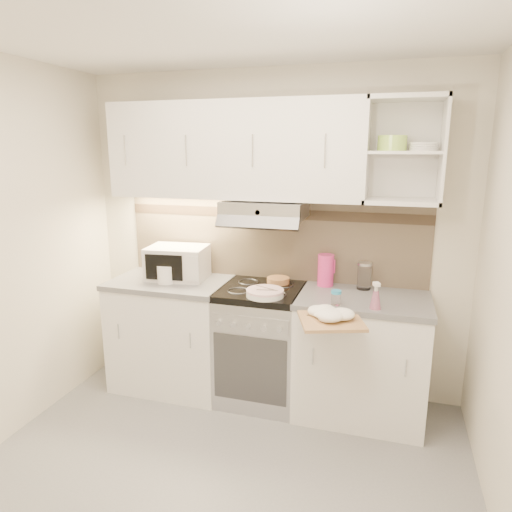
{
  "coord_description": "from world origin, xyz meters",
  "views": [
    {
      "loc": [
        0.89,
        -2.03,
        1.92
      ],
      "look_at": [
        0.0,
        0.95,
        1.18
      ],
      "focal_mm": 32.0,
      "sensor_mm": 36.0,
      "label": 1
    }
  ],
  "objects_px": {
    "plate_stack": "(265,293)",
    "spray_bottle": "(376,298)",
    "microwave": "(178,262)",
    "pink_pitcher": "(326,270)",
    "cutting_board": "(331,321)",
    "electric_range": "(261,344)",
    "watering_can": "(167,273)",
    "glass_jar": "(364,276)"
  },
  "relations": [
    {
      "from": "pink_pitcher",
      "to": "spray_bottle",
      "type": "relative_size",
      "value": 1.24
    },
    {
      "from": "plate_stack",
      "to": "pink_pitcher",
      "type": "distance_m",
      "value": 0.54
    },
    {
      "from": "pink_pitcher",
      "to": "cutting_board",
      "type": "height_order",
      "value": "pink_pitcher"
    },
    {
      "from": "plate_stack",
      "to": "spray_bottle",
      "type": "relative_size",
      "value": 1.37
    },
    {
      "from": "watering_can",
      "to": "cutting_board",
      "type": "bearing_deg",
      "value": -25.59
    },
    {
      "from": "microwave",
      "to": "plate_stack",
      "type": "relative_size",
      "value": 1.84
    },
    {
      "from": "electric_range",
      "to": "microwave",
      "type": "distance_m",
      "value": 0.92
    },
    {
      "from": "plate_stack",
      "to": "cutting_board",
      "type": "bearing_deg",
      "value": -27.75
    },
    {
      "from": "electric_range",
      "to": "glass_jar",
      "type": "bearing_deg",
      "value": 14.76
    },
    {
      "from": "spray_bottle",
      "to": "cutting_board",
      "type": "bearing_deg",
      "value": -159.83
    },
    {
      "from": "pink_pitcher",
      "to": "spray_bottle",
      "type": "distance_m",
      "value": 0.57
    },
    {
      "from": "plate_stack",
      "to": "pink_pitcher",
      "type": "relative_size",
      "value": 1.1
    },
    {
      "from": "microwave",
      "to": "plate_stack",
      "type": "height_order",
      "value": "microwave"
    },
    {
      "from": "plate_stack",
      "to": "cutting_board",
      "type": "relative_size",
      "value": 0.7
    },
    {
      "from": "electric_range",
      "to": "plate_stack",
      "type": "xyz_separation_m",
      "value": [
        0.08,
        -0.18,
        0.47
      ]
    },
    {
      "from": "watering_can",
      "to": "pink_pitcher",
      "type": "xyz_separation_m",
      "value": [
        1.18,
        0.28,
        0.04
      ]
    },
    {
      "from": "electric_range",
      "to": "spray_bottle",
      "type": "relative_size",
      "value": 4.63
    },
    {
      "from": "watering_can",
      "to": "cutting_board",
      "type": "distance_m",
      "value": 1.37
    },
    {
      "from": "cutting_board",
      "to": "watering_can",
      "type": "bearing_deg",
      "value": 145.61
    },
    {
      "from": "watering_can",
      "to": "pink_pitcher",
      "type": "relative_size",
      "value": 1.04
    },
    {
      "from": "spray_bottle",
      "to": "glass_jar",
      "type": "bearing_deg",
      "value": 82.46
    },
    {
      "from": "pink_pitcher",
      "to": "cutting_board",
      "type": "distance_m",
      "value": 0.67
    },
    {
      "from": "electric_range",
      "to": "spray_bottle",
      "type": "height_order",
      "value": "spray_bottle"
    },
    {
      "from": "watering_can",
      "to": "plate_stack",
      "type": "distance_m",
      "value": 0.82
    },
    {
      "from": "plate_stack",
      "to": "pink_pitcher",
      "type": "xyz_separation_m",
      "value": [
        0.37,
        0.38,
        0.1
      ]
    },
    {
      "from": "microwave",
      "to": "cutting_board",
      "type": "bearing_deg",
      "value": -27.57
    },
    {
      "from": "plate_stack",
      "to": "pink_pitcher",
      "type": "height_order",
      "value": "pink_pitcher"
    },
    {
      "from": "microwave",
      "to": "pink_pitcher",
      "type": "xyz_separation_m",
      "value": [
        1.16,
        0.13,
        -0.01
      ]
    },
    {
      "from": "plate_stack",
      "to": "spray_bottle",
      "type": "bearing_deg",
      "value": -3.03
    },
    {
      "from": "microwave",
      "to": "spray_bottle",
      "type": "xyz_separation_m",
      "value": [
        1.55,
        -0.29,
        -0.05
      ]
    },
    {
      "from": "pink_pitcher",
      "to": "glass_jar",
      "type": "bearing_deg",
      "value": -21.26
    },
    {
      "from": "glass_jar",
      "to": "spray_bottle",
      "type": "height_order",
      "value": "glass_jar"
    },
    {
      "from": "electric_range",
      "to": "watering_can",
      "type": "bearing_deg",
      "value": -173.49
    },
    {
      "from": "electric_range",
      "to": "cutting_board",
      "type": "bearing_deg",
      "value": -37.38
    },
    {
      "from": "electric_range",
      "to": "plate_stack",
      "type": "distance_m",
      "value": 0.51
    },
    {
      "from": "watering_can",
      "to": "plate_stack",
      "type": "height_order",
      "value": "watering_can"
    },
    {
      "from": "watering_can",
      "to": "glass_jar",
      "type": "bearing_deg",
      "value": 0.41
    },
    {
      "from": "microwave",
      "to": "pink_pitcher",
      "type": "height_order",
      "value": "microwave"
    },
    {
      "from": "watering_can",
      "to": "cutting_board",
      "type": "relative_size",
      "value": 0.66
    },
    {
      "from": "pink_pitcher",
      "to": "cutting_board",
      "type": "xyz_separation_m",
      "value": [
        0.13,
        -0.64,
        -0.15
      ]
    },
    {
      "from": "watering_can",
      "to": "pink_pitcher",
      "type": "distance_m",
      "value": 1.22
    },
    {
      "from": "plate_stack",
      "to": "microwave",
      "type": "bearing_deg",
      "value": 162.69
    }
  ]
}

